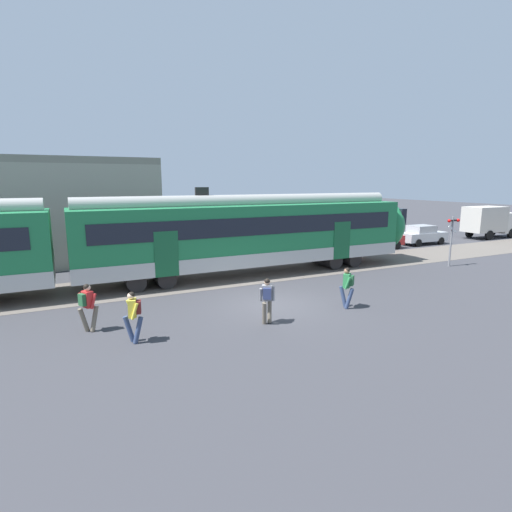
{
  "coord_description": "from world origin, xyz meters",
  "views": [
    {
      "loc": [
        -7.49,
        -13.97,
        5.02
      ],
      "look_at": [
        0.43,
        2.44,
        1.6
      ],
      "focal_mm": 28.0,
      "sensor_mm": 36.0,
      "label": 1
    }
  ],
  "objects_px": {
    "commuter_train": "(79,244)",
    "pedestrian_yellow": "(133,313)",
    "pedestrian_green": "(347,284)",
    "box_truck": "(490,220)",
    "pedestrian_red": "(87,304)",
    "pedestrian_grey": "(267,297)",
    "parked_car_silver": "(422,235)",
    "parked_car_red": "(377,239)",
    "crossing_signal": "(452,233)"
  },
  "relations": [
    {
      "from": "commuter_train",
      "to": "pedestrian_grey",
      "type": "relative_size",
      "value": 22.83
    },
    {
      "from": "pedestrian_grey",
      "to": "pedestrian_yellow",
      "type": "bearing_deg",
      "value": 176.13
    },
    {
      "from": "commuter_train",
      "to": "box_truck",
      "type": "xyz_separation_m",
      "value": [
        33.77,
        3.59,
        -0.68
      ]
    },
    {
      "from": "pedestrian_red",
      "to": "pedestrian_yellow",
      "type": "xyz_separation_m",
      "value": [
        1.24,
        -1.62,
        0.0
      ]
    },
    {
      "from": "pedestrian_grey",
      "to": "crossing_signal",
      "type": "relative_size",
      "value": 0.56
    },
    {
      "from": "parked_car_silver",
      "to": "crossing_signal",
      "type": "distance_m",
      "value": 8.76
    },
    {
      "from": "pedestrian_red",
      "to": "pedestrian_yellow",
      "type": "bearing_deg",
      "value": -52.58
    },
    {
      "from": "pedestrian_green",
      "to": "pedestrian_yellow",
      "type": "bearing_deg",
      "value": 179.26
    },
    {
      "from": "pedestrian_yellow",
      "to": "box_truck",
      "type": "bearing_deg",
      "value": 18.02
    },
    {
      "from": "commuter_train",
      "to": "parked_car_red",
      "type": "height_order",
      "value": "commuter_train"
    },
    {
      "from": "pedestrian_grey",
      "to": "parked_car_silver",
      "type": "distance_m",
      "value": 22.45
    },
    {
      "from": "commuter_train",
      "to": "parked_car_silver",
      "type": "height_order",
      "value": "commuter_train"
    },
    {
      "from": "parked_car_red",
      "to": "crossing_signal",
      "type": "bearing_deg",
      "value": -93.7
    },
    {
      "from": "pedestrian_green",
      "to": "crossing_signal",
      "type": "distance_m",
      "value": 11.35
    },
    {
      "from": "pedestrian_yellow",
      "to": "parked_car_red",
      "type": "height_order",
      "value": "pedestrian_yellow"
    },
    {
      "from": "pedestrian_green",
      "to": "box_truck",
      "type": "height_order",
      "value": "box_truck"
    },
    {
      "from": "pedestrian_red",
      "to": "crossing_signal",
      "type": "height_order",
      "value": "crossing_signal"
    },
    {
      "from": "pedestrian_green",
      "to": "parked_car_silver",
      "type": "relative_size",
      "value": 0.41
    },
    {
      "from": "pedestrian_grey",
      "to": "parked_car_red",
      "type": "distance_m",
      "value": 18.21
    },
    {
      "from": "parked_car_red",
      "to": "parked_car_silver",
      "type": "xyz_separation_m",
      "value": [
        4.88,
        0.21,
        0.0
      ]
    },
    {
      "from": "pedestrian_red",
      "to": "pedestrian_grey",
      "type": "relative_size",
      "value": 1.0
    },
    {
      "from": "pedestrian_red",
      "to": "box_truck",
      "type": "xyz_separation_m",
      "value": [
        33.82,
        8.98,
        0.58
      ]
    },
    {
      "from": "pedestrian_green",
      "to": "box_truck",
      "type": "distance_m",
      "value": 26.59
    },
    {
      "from": "pedestrian_red",
      "to": "parked_car_silver",
      "type": "height_order",
      "value": "pedestrian_red"
    },
    {
      "from": "commuter_train",
      "to": "pedestrian_yellow",
      "type": "height_order",
      "value": "commuter_train"
    },
    {
      "from": "box_truck",
      "to": "crossing_signal",
      "type": "relative_size",
      "value": 1.76
    },
    {
      "from": "pedestrian_yellow",
      "to": "pedestrian_green",
      "type": "bearing_deg",
      "value": -0.74
    },
    {
      "from": "pedestrian_green",
      "to": "crossing_signal",
      "type": "height_order",
      "value": "crossing_signal"
    },
    {
      "from": "parked_car_red",
      "to": "parked_car_silver",
      "type": "bearing_deg",
      "value": 2.44
    },
    {
      "from": "pedestrian_yellow",
      "to": "crossing_signal",
      "type": "xyz_separation_m",
      "value": [
        18.9,
        3.66,
        1.02
      ]
    },
    {
      "from": "parked_car_silver",
      "to": "crossing_signal",
      "type": "xyz_separation_m",
      "value": [
        -5.31,
        -6.86,
        1.23
      ]
    },
    {
      "from": "pedestrian_yellow",
      "to": "parked_car_red",
      "type": "distance_m",
      "value": 21.91
    },
    {
      "from": "pedestrian_grey",
      "to": "pedestrian_green",
      "type": "distance_m",
      "value": 3.71
    },
    {
      "from": "pedestrian_red",
      "to": "parked_car_red",
      "type": "height_order",
      "value": "pedestrian_red"
    },
    {
      "from": "commuter_train",
      "to": "parked_car_red",
      "type": "xyz_separation_m",
      "value": [
        20.52,
        3.31,
        -1.47
      ]
    },
    {
      "from": "pedestrian_yellow",
      "to": "pedestrian_green",
      "type": "distance_m",
      "value": 8.24
    },
    {
      "from": "parked_car_silver",
      "to": "crossing_signal",
      "type": "relative_size",
      "value": 1.34
    },
    {
      "from": "parked_car_red",
      "to": "pedestrian_red",
      "type": "bearing_deg",
      "value": -157.1
    },
    {
      "from": "pedestrian_yellow",
      "to": "crossing_signal",
      "type": "bearing_deg",
      "value": 10.97
    },
    {
      "from": "pedestrian_yellow",
      "to": "box_truck",
      "type": "height_order",
      "value": "box_truck"
    },
    {
      "from": "parked_car_silver",
      "to": "pedestrian_green",
      "type": "bearing_deg",
      "value": -146.34
    },
    {
      "from": "commuter_train",
      "to": "pedestrian_yellow",
      "type": "relative_size",
      "value": 22.83
    },
    {
      "from": "commuter_train",
      "to": "parked_car_red",
      "type": "relative_size",
      "value": 9.4
    },
    {
      "from": "pedestrian_grey",
      "to": "parked_car_silver",
      "type": "xyz_separation_m",
      "value": [
        19.66,
        10.83,
        -0.21
      ]
    },
    {
      "from": "commuter_train",
      "to": "pedestrian_yellow",
      "type": "distance_m",
      "value": 7.22
    },
    {
      "from": "pedestrian_yellow",
      "to": "pedestrian_grey",
      "type": "bearing_deg",
      "value": -3.87
    },
    {
      "from": "pedestrian_grey",
      "to": "box_truck",
      "type": "xyz_separation_m",
      "value": [
        28.04,
        10.91,
        0.58
      ]
    },
    {
      "from": "pedestrian_grey",
      "to": "pedestrian_green",
      "type": "height_order",
      "value": "same"
    },
    {
      "from": "pedestrian_green",
      "to": "parked_car_red",
      "type": "height_order",
      "value": "pedestrian_green"
    },
    {
      "from": "pedestrian_red",
      "to": "box_truck",
      "type": "distance_m",
      "value": 35.0
    }
  ]
}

